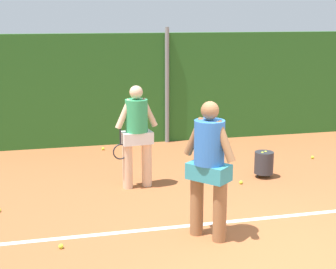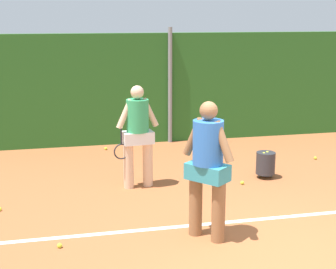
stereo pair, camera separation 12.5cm
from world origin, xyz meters
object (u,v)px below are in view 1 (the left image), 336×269
at_px(player_midcourt, 137,131).
at_px(tennis_ball_2, 312,157).
at_px(ball_hopper, 264,163).
at_px(tennis_ball_0, 61,246).
at_px(tennis_ball_6, 241,182).
at_px(player_foreground_near, 209,163).
at_px(tennis_ball_8, 103,149).

bearing_deg(player_midcourt, tennis_ball_2, -173.40).
distance_m(ball_hopper, tennis_ball_0, 4.46).
distance_m(ball_hopper, tennis_ball_2, 1.84).
distance_m(player_midcourt, ball_hopper, 2.55).
xyz_separation_m(ball_hopper, tennis_ball_0, (-3.87, -2.20, -0.26)).
relative_size(ball_hopper, tennis_ball_6, 7.78).
relative_size(ball_hopper, tennis_ball_0, 7.78).
distance_m(player_foreground_near, player_midcourt, 2.41).
bearing_deg(ball_hopper, tennis_ball_8, 135.18).
height_order(tennis_ball_2, tennis_ball_8, same).
distance_m(tennis_ball_2, tennis_ball_8, 4.67).
bearing_deg(tennis_ball_8, ball_hopper, -44.82).
bearing_deg(tennis_ball_8, tennis_ball_0, -102.88).
relative_size(ball_hopper, tennis_ball_8, 7.78).
relative_size(tennis_ball_0, tennis_ball_2, 1.00).
xyz_separation_m(player_midcourt, tennis_ball_8, (-0.31, 2.70, -1.00)).
height_order(tennis_ball_0, tennis_ball_2, same).
distance_m(player_midcourt, tennis_ball_2, 4.23).
xyz_separation_m(player_foreground_near, tennis_ball_2, (3.44, 3.26, -1.05)).
distance_m(tennis_ball_6, tennis_ball_8, 3.72).
relative_size(player_midcourt, tennis_ball_8, 27.83).
xyz_separation_m(tennis_ball_2, tennis_ball_8, (-4.31, 1.79, 0.00)).
bearing_deg(tennis_ball_6, tennis_ball_8, 125.92).
xyz_separation_m(tennis_ball_0, tennis_ball_6, (3.31, 1.92, 0.00)).
bearing_deg(tennis_ball_6, tennis_ball_0, -149.86).
distance_m(player_midcourt, tennis_ball_8, 2.90).
height_order(player_foreground_near, tennis_ball_8, player_foreground_near).
bearing_deg(tennis_ball_8, player_midcourt, -83.56).
relative_size(player_foreground_near, tennis_ball_2, 29.09).
distance_m(player_midcourt, tennis_ball_0, 2.83).
bearing_deg(tennis_ball_0, tennis_ball_6, 30.14).
xyz_separation_m(player_foreground_near, ball_hopper, (1.87, 2.32, -0.79)).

